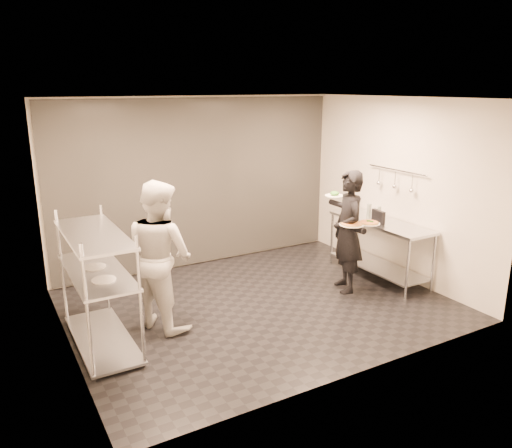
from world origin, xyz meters
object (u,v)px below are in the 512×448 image
pizza_plate_far (369,223)px  prep_counter (379,239)px  waiter (348,232)px  chef (160,255)px  pizza_plate_near (352,224)px  salad_plate (335,195)px  pass_rack (98,283)px  pos_monitor (378,217)px  bottle_green (369,212)px  bottle_dark (351,204)px  bottle_clear (379,212)px

pizza_plate_far → prep_counter: bearing=32.5°
waiter → chef: size_ratio=0.96×
pizza_plate_near → salad_plate: bearing=85.4°
pass_rack → chef: 0.81m
pass_rack → salad_plate: 3.56m
salad_plate → prep_counter: bearing=-9.0°
pos_monitor → pizza_plate_far: bearing=-139.0°
prep_counter → waiter: waiter is taller
pass_rack → pizza_plate_far: (3.73, -0.38, 0.30)m
pizza_plate_far → bottle_green: bottle_green is taller
waiter → salad_plate: bearing=-151.1°
bottle_dark → pos_monitor: bearing=-100.1°
pass_rack → waiter: (3.55, -0.15, 0.13)m
pizza_plate_far → salad_plate: size_ratio=1.11×
pizza_plate_near → bottle_green: (0.77, 0.50, -0.02)m
pass_rack → prep_counter: size_ratio=0.89×
chef → pos_monitor: chef is taller
pizza_plate_far → bottle_dark: bottle_dark is taller
bottle_dark → prep_counter: bearing=-91.9°
chef → bottle_dark: chef is taller
waiter → chef: 2.77m
pass_rack → pizza_plate_near: pass_rack is taller
bottle_clear → pos_monitor: bearing=-135.5°
pass_rack → bottle_clear: (4.44, 0.16, 0.25)m
bottle_green → bottle_dark: bottle_green is taller
salad_plate → pos_monitor: salad_plate is taller
bottle_green → bottle_clear: 0.20m
pass_rack → prep_counter: (4.33, 0.00, -0.14)m
pos_monitor → prep_counter: bearing=36.3°
prep_counter → chef: (-3.54, 0.10, 0.31)m
salad_plate → pos_monitor: 0.83m
pass_rack → bottle_dark: (4.36, 0.75, 0.26)m
pass_rack → bottle_green: size_ratio=6.42×
prep_counter → bottle_clear: 0.43m
waiter → bottle_green: size_ratio=7.22×
pass_rack → pizza_plate_near: (3.47, -0.32, 0.30)m
pass_rack → pizza_plate_far: 3.77m
prep_counter → pizza_plate_near: bearing=-159.6°
prep_counter → bottle_clear: size_ratio=9.51×
chef → pizza_plate_near: (2.68, -0.42, 0.13)m
pass_rack → prep_counter: pass_rack is taller
salad_plate → bottle_dark: 1.12m
chef → bottle_green: (3.45, 0.08, 0.11)m
prep_counter → waiter: bearing=-169.2°
pass_rack → pos_monitor: bearing=-0.9°
bottle_green → waiter: bearing=-154.6°
prep_counter → pos_monitor: 0.42m
pizza_plate_near → waiter: bearing=64.2°
waiter → pizza_plate_far: waiter is taller
pass_rack → pos_monitor: 4.22m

